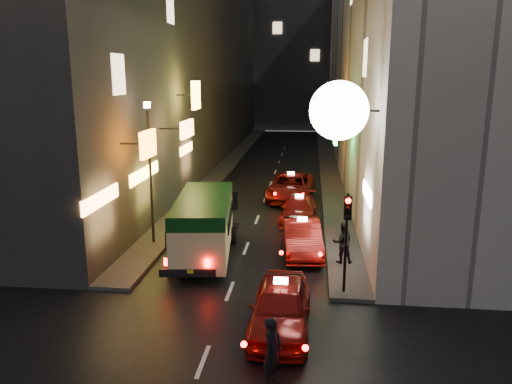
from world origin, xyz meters
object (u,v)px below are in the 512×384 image
(minibus, at_px, (204,220))
(pedestrian_crossing, at_px, (273,347))
(lamp_post, at_px, (150,164))
(traffic_light, at_px, (347,222))
(taxi_near, at_px, (281,303))

(minibus, xyz_separation_m, pedestrian_crossing, (3.51, -8.50, -0.64))
(lamp_post, bearing_deg, pedestrian_crossing, -57.93)
(minibus, height_order, pedestrian_crossing, minibus)
(minibus, bearing_deg, traffic_light, -30.21)
(pedestrian_crossing, height_order, traffic_light, traffic_light)
(taxi_near, height_order, traffic_light, traffic_light)
(minibus, relative_size, lamp_post, 1.00)
(minibus, distance_m, pedestrian_crossing, 9.22)
(minibus, height_order, taxi_near, minibus)
(taxi_near, relative_size, lamp_post, 0.88)
(lamp_post, bearing_deg, taxi_near, -48.88)
(minibus, xyz_separation_m, taxi_near, (3.53, -5.77, -0.77))
(minibus, distance_m, traffic_light, 6.54)
(minibus, bearing_deg, lamp_post, 153.97)
(traffic_light, bearing_deg, taxi_near, -129.08)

